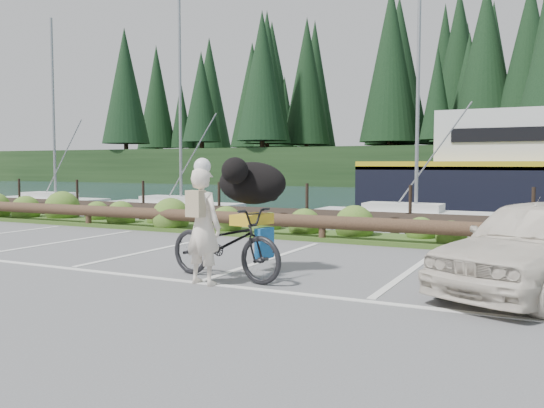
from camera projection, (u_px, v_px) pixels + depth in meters
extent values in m
plane|color=#58585B|center=(212.00, 278.00, 8.84)|extent=(72.00, 72.00, 0.00)
plane|color=#172A38|center=(500.00, 197.00, 51.74)|extent=(160.00, 160.00, 0.00)
cube|color=#3D5B21|center=(333.00, 236.00, 13.56)|extent=(34.00, 1.60, 0.10)
imported|color=black|center=(225.00, 243.00, 8.74)|extent=(2.19, 1.06, 1.10)
imported|color=#F4E3CF|center=(203.00, 226.00, 8.32)|extent=(0.68, 0.50, 1.70)
ellipsoid|color=black|center=(252.00, 183.00, 9.23)|extent=(0.76, 1.26, 0.68)
imported|color=silver|center=(540.00, 245.00, 7.76)|extent=(2.97, 4.16, 1.31)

